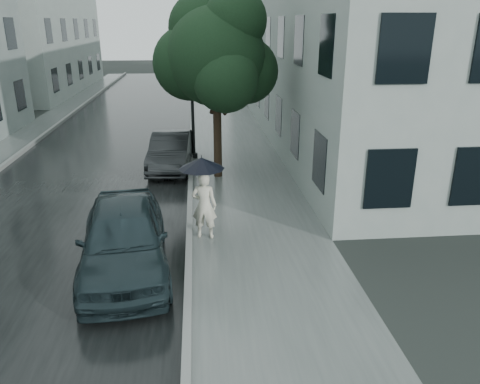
{
  "coord_description": "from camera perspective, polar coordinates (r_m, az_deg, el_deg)",
  "views": [
    {
      "loc": [
        -1.28,
        -8.83,
        5.18
      ],
      "look_at": [
        -0.31,
        1.71,
        1.3
      ],
      "focal_mm": 35.0,
      "sensor_mm": 36.0,
      "label": 1
    }
  ],
  "objects": [
    {
      "name": "sidewalk",
      "position": [
        21.52,
        -1.05,
        6.21
      ],
      "size": [
        3.5,
        60.0,
        0.01
      ],
      "primitive_type": "cube",
      "color": "slate",
      "rests_on": "ground"
    },
    {
      "name": "kerb_far",
      "position": [
        22.65,
        -24.01,
        5.36
      ],
      "size": [
        0.15,
        60.0,
        0.15
      ],
      "primitive_type": "cube",
      "color": "slate",
      "rests_on": "ground"
    },
    {
      "name": "sidewalk_far",
      "position": [
        22.98,
        -26.18,
        5.04
      ],
      "size": [
        1.7,
        60.0,
        0.01
      ],
      "primitive_type": "cube",
      "color": "#4C5451",
      "rests_on": "ground"
    },
    {
      "name": "kerb_near",
      "position": [
        21.45,
        -5.94,
        6.26
      ],
      "size": [
        0.15,
        60.0,
        0.15
      ],
      "primitive_type": "cube",
      "color": "slate",
      "rests_on": "ground"
    },
    {
      "name": "building_far_b",
      "position": [
        40.8,
        -24.19,
        16.82
      ],
      "size": [
        7.02,
        18.0,
        8.0
      ],
      "color": "#8D9A94",
      "rests_on": "ground"
    },
    {
      "name": "asphalt_road",
      "position": [
        21.79,
        -15.22,
        5.68
      ],
      "size": [
        6.85,
        60.0,
        0.0
      ],
      "primitive_type": "cube",
      "color": "black",
      "rests_on": "ground"
    },
    {
      "name": "ground",
      "position": [
        10.32,
        2.61,
        -10.04
      ],
      "size": [
        120.0,
        120.0,
        0.0
      ],
      "primitive_type": "plane",
      "color": "black",
      "rests_on": "ground"
    },
    {
      "name": "pedestrian",
      "position": [
        11.66,
        -4.39,
        -1.66
      ],
      "size": [
        0.69,
        0.52,
        1.71
      ],
      "primitive_type": "imported",
      "rotation": [
        0.0,
        0.0,
        2.96
      ],
      "color": "beige",
      "rests_on": "sidewalk"
    },
    {
      "name": "lamp_post",
      "position": [
        18.41,
        -6.4,
        13.16
      ],
      "size": [
        0.85,
        0.33,
        5.22
      ],
      "rotation": [
        0.0,
        0.0,
        -0.06
      ],
      "color": "black",
      "rests_on": "ground"
    },
    {
      "name": "car_far",
      "position": [
        17.55,
        -8.42,
        4.98
      ],
      "size": [
        1.65,
        4.04,
        1.3
      ],
      "primitive_type": "imported",
      "rotation": [
        0.0,
        0.0,
        -0.07
      ],
      "color": "black",
      "rests_on": "ground"
    },
    {
      "name": "umbrella",
      "position": [
        11.28,
        -4.71,
        3.53
      ],
      "size": [
        1.41,
        1.41,
        1.22
      ],
      "rotation": [
        0.0,
        0.0,
        -0.31
      ],
      "color": "black",
      "rests_on": "ground"
    },
    {
      "name": "street_tree",
      "position": [
        15.97,
        -2.94,
        16.37
      ],
      "size": [
        4.22,
        3.84,
        6.2
      ],
      "color": "#332619",
      "rests_on": "ground"
    },
    {
      "name": "building_near",
      "position": [
        29.13,
        8.58,
        18.59
      ],
      "size": [
        7.02,
        36.0,
        9.0
      ],
      "color": "#8D9A94",
      "rests_on": "ground"
    },
    {
      "name": "car_near",
      "position": [
        10.45,
        -13.99,
        -5.42
      ],
      "size": [
        2.35,
        4.73,
        1.55
      ],
      "primitive_type": "imported",
      "rotation": [
        0.0,
        0.0,
        0.12
      ],
      "color": "#19272B",
      "rests_on": "ground"
    }
  ]
}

